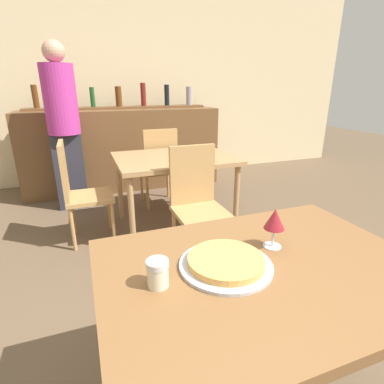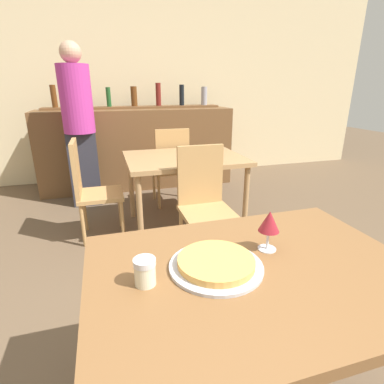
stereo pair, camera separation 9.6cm
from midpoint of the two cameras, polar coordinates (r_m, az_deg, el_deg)
name	(u,v)px [view 2 (the right image)]	position (r m, az deg, el deg)	size (l,w,h in m)	color
wall_back	(131,83)	(4.73, -11.03, 19.64)	(8.00, 0.05, 2.80)	beige
dining_table_near	(253,288)	(1.15, 14.10, -17.34)	(1.14, 0.81, 0.76)	brown
dining_table_far	(184,164)	(2.90, -0.53, 5.35)	(1.10, 0.86, 0.73)	#A87F51
bar_counter	(138,148)	(4.31, -9.57, 8.19)	(2.60, 0.56, 1.07)	brown
bar_back_shelf	(137,103)	(4.38, -9.74, 16.36)	(2.39, 0.24, 0.34)	brown
chair_far_side_front	(204,198)	(2.40, 3.39, -1.09)	(0.40, 0.40, 0.92)	tan
chair_far_side_back	(171,163)	(3.49, -3.23, 5.47)	(0.40, 0.40, 0.92)	tan
chair_far_side_left	(90,185)	(2.84, -18.03, 1.20)	(0.40, 0.40, 0.92)	tan
pizza_tray	(216,264)	(1.07, 7.24, -13.43)	(0.33, 0.33, 0.04)	#B7B7BC
cheese_shaker	(145,271)	(0.97, -6.09, -14.87)	(0.07, 0.07, 0.09)	beige
person_standing	(79,122)	(3.65, -20.03, 12.49)	(0.34, 0.34, 1.81)	#2D2D38
wine_glass	(269,223)	(1.17, 16.80, -5.62)	(0.08, 0.08, 0.16)	silver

